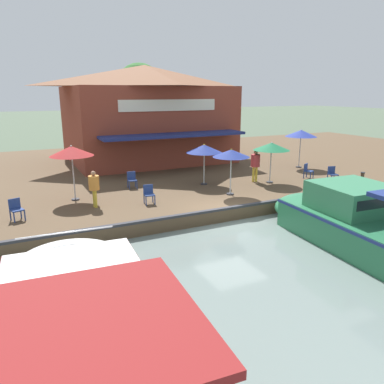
{
  "coord_description": "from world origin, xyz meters",
  "views": [
    {
      "loc": [
        12.91,
        -8.23,
        5.44
      ],
      "look_at": [
        -1.0,
        -1.41,
        1.3
      ],
      "focal_mm": 35.0,
      "sensor_mm": 36.0,
      "label": 1
    }
  ],
  "objects_px": {
    "patio_umbrella_mid_patio_right": "(204,149)",
    "patio_umbrella_far_corner": "(231,153)",
    "patio_umbrella_mid_patio_left": "(301,133)",
    "person_mid_patio": "(94,185)",
    "mooring_post": "(362,179)",
    "motorboat_nearest_quay": "(359,223)",
    "cafe_chair_facing_river": "(16,208)",
    "tree_upstream_bank": "(139,89)",
    "waterfront_restaurant": "(146,113)",
    "patio_umbrella_by_entrance": "(71,151)",
    "person_near_entrance": "(255,162)",
    "cafe_chair_mid_patio": "(132,179)",
    "cafe_chair_far_corner_seat": "(308,170)",
    "cafe_chair_back_row_seat": "(332,173)",
    "patio_umbrella_back_row": "(272,147)",
    "cafe_chair_under_first_umbrella": "(149,193)",
    "motorboat_second_along": "(81,322)"
  },
  "relations": [
    {
      "from": "waterfront_restaurant",
      "to": "mooring_post",
      "type": "bearing_deg",
      "value": 29.09
    },
    {
      "from": "patio_umbrella_mid_patio_right",
      "to": "cafe_chair_under_first_umbrella",
      "type": "xyz_separation_m",
      "value": [
        2.11,
        -3.9,
        -1.47
      ]
    },
    {
      "from": "mooring_post",
      "to": "motorboat_nearest_quay",
      "type": "bearing_deg",
      "value": -50.61
    },
    {
      "from": "cafe_chair_under_first_umbrella",
      "to": "motorboat_nearest_quay",
      "type": "height_order",
      "value": "motorboat_nearest_quay"
    },
    {
      "from": "waterfront_restaurant",
      "to": "cafe_chair_facing_river",
      "type": "distance_m",
      "value": 14.56
    },
    {
      "from": "waterfront_restaurant",
      "to": "patio_umbrella_mid_patio_right",
      "type": "distance_m",
      "value": 9.02
    },
    {
      "from": "cafe_chair_back_row_seat",
      "to": "tree_upstream_bank",
      "type": "relative_size",
      "value": 0.12
    },
    {
      "from": "waterfront_restaurant",
      "to": "patio_umbrella_by_entrance",
      "type": "relative_size",
      "value": 4.42
    },
    {
      "from": "person_mid_patio",
      "to": "motorboat_second_along",
      "type": "height_order",
      "value": "motorboat_second_along"
    },
    {
      "from": "motorboat_second_along",
      "to": "cafe_chair_back_row_seat",
      "type": "bearing_deg",
      "value": 116.78
    },
    {
      "from": "cafe_chair_back_row_seat",
      "to": "motorboat_nearest_quay",
      "type": "xyz_separation_m",
      "value": [
        6.0,
        -4.9,
        -0.21
      ]
    },
    {
      "from": "patio_umbrella_mid_patio_left",
      "to": "person_mid_patio",
      "type": "height_order",
      "value": "patio_umbrella_mid_patio_left"
    },
    {
      "from": "waterfront_restaurant",
      "to": "patio_umbrella_by_entrance",
      "type": "height_order",
      "value": "waterfront_restaurant"
    },
    {
      "from": "patio_umbrella_by_entrance",
      "to": "patio_umbrella_back_row",
      "type": "height_order",
      "value": "patio_umbrella_by_entrance"
    },
    {
      "from": "patio_umbrella_by_entrance",
      "to": "motorboat_nearest_quay",
      "type": "relative_size",
      "value": 0.29
    },
    {
      "from": "patio_umbrella_far_corner",
      "to": "cafe_chair_under_first_umbrella",
      "type": "bearing_deg",
      "value": -94.01
    },
    {
      "from": "person_mid_patio",
      "to": "patio_umbrella_mid_patio_right",
      "type": "bearing_deg",
      "value": 104.39
    },
    {
      "from": "mooring_post",
      "to": "cafe_chair_far_corner_seat",
      "type": "bearing_deg",
      "value": -158.84
    },
    {
      "from": "cafe_chair_facing_river",
      "to": "tree_upstream_bank",
      "type": "height_order",
      "value": "tree_upstream_bank"
    },
    {
      "from": "person_mid_patio",
      "to": "motorboat_nearest_quay",
      "type": "height_order",
      "value": "motorboat_nearest_quay"
    },
    {
      "from": "cafe_chair_under_first_umbrella",
      "to": "cafe_chair_back_row_seat",
      "type": "height_order",
      "value": "same"
    },
    {
      "from": "patio_umbrella_mid_patio_right",
      "to": "tree_upstream_bank",
      "type": "bearing_deg",
      "value": 174.69
    },
    {
      "from": "patio_umbrella_mid_patio_right",
      "to": "patio_umbrella_far_corner",
      "type": "bearing_deg",
      "value": 4.31
    },
    {
      "from": "motorboat_nearest_quay",
      "to": "patio_umbrella_by_entrance",
      "type": "bearing_deg",
      "value": -134.7
    },
    {
      "from": "patio_umbrella_back_row",
      "to": "mooring_post",
      "type": "xyz_separation_m",
      "value": [
        2.92,
        3.74,
        -1.59
      ]
    },
    {
      "from": "cafe_chair_back_row_seat",
      "to": "motorboat_nearest_quay",
      "type": "bearing_deg",
      "value": -39.23
    },
    {
      "from": "person_mid_patio",
      "to": "motorboat_nearest_quay",
      "type": "bearing_deg",
      "value": 48.96
    },
    {
      "from": "patio_umbrella_back_row",
      "to": "motorboat_nearest_quay",
      "type": "distance_m",
      "value": 7.71
    },
    {
      "from": "patio_umbrella_far_corner",
      "to": "mooring_post",
      "type": "height_order",
      "value": "patio_umbrella_far_corner"
    },
    {
      "from": "waterfront_restaurant",
      "to": "cafe_chair_far_corner_seat",
      "type": "height_order",
      "value": "waterfront_restaurant"
    },
    {
      "from": "waterfront_restaurant",
      "to": "motorboat_nearest_quay",
      "type": "height_order",
      "value": "waterfront_restaurant"
    },
    {
      "from": "cafe_chair_mid_patio",
      "to": "cafe_chair_back_row_seat",
      "type": "bearing_deg",
      "value": 71.29
    },
    {
      "from": "patio_umbrella_far_corner",
      "to": "mooring_post",
      "type": "bearing_deg",
      "value": 75.91
    },
    {
      "from": "person_near_entrance",
      "to": "cafe_chair_mid_patio",
      "type": "bearing_deg",
      "value": -103.99
    },
    {
      "from": "waterfront_restaurant",
      "to": "motorboat_nearest_quay",
      "type": "distance_m",
      "value": 17.86
    },
    {
      "from": "patio_umbrella_mid_patio_right",
      "to": "cafe_chair_facing_river",
      "type": "distance_m",
      "value": 9.62
    },
    {
      "from": "cafe_chair_back_row_seat",
      "to": "mooring_post",
      "type": "height_order",
      "value": "cafe_chair_back_row_seat"
    },
    {
      "from": "patio_umbrella_by_entrance",
      "to": "tree_upstream_bank",
      "type": "relative_size",
      "value": 0.35
    },
    {
      "from": "person_mid_patio",
      "to": "tree_upstream_bank",
      "type": "distance_m",
      "value": 18.52
    },
    {
      "from": "mooring_post",
      "to": "tree_upstream_bank",
      "type": "bearing_deg",
      "value": -162.92
    },
    {
      "from": "patio_umbrella_back_row",
      "to": "motorboat_nearest_quay",
      "type": "xyz_separation_m",
      "value": [
        7.33,
        -1.63,
        -1.74
      ]
    },
    {
      "from": "patio_umbrella_mid_patio_right",
      "to": "cafe_chair_under_first_umbrella",
      "type": "distance_m",
      "value": 4.67
    },
    {
      "from": "cafe_chair_far_corner_seat",
      "to": "cafe_chair_under_first_umbrella",
      "type": "bearing_deg",
      "value": -85.41
    },
    {
      "from": "tree_upstream_bank",
      "to": "cafe_chair_facing_river",
      "type": "bearing_deg",
      "value": -32.5
    },
    {
      "from": "patio_umbrella_back_row",
      "to": "tree_upstream_bank",
      "type": "relative_size",
      "value": 0.31
    },
    {
      "from": "motorboat_nearest_quay",
      "to": "patio_umbrella_mid_patio_right",
      "type": "bearing_deg",
      "value": -167.92
    },
    {
      "from": "patio_umbrella_back_row",
      "to": "cafe_chair_mid_patio",
      "type": "xyz_separation_m",
      "value": [
        -2.21,
        -7.19,
        -1.53
      ]
    },
    {
      "from": "patio_umbrella_mid_patio_left",
      "to": "mooring_post",
      "type": "height_order",
      "value": "patio_umbrella_mid_patio_left"
    },
    {
      "from": "cafe_chair_far_corner_seat",
      "to": "person_near_entrance",
      "type": "bearing_deg",
      "value": -101.16
    },
    {
      "from": "mooring_post",
      "to": "cafe_chair_back_row_seat",
      "type": "bearing_deg",
      "value": -163.46
    }
  ]
}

